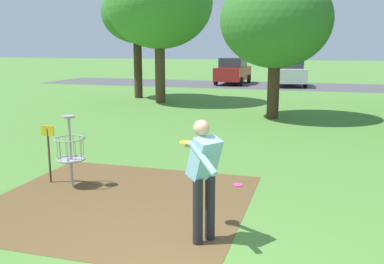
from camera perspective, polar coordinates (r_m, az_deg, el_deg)
name	(u,v)px	position (r m, az deg, el deg)	size (l,w,h in m)	color
dirt_tee_pad	(119,201)	(7.70, -9.73, -9.06)	(4.43, 4.18, 0.01)	brown
disc_golf_basket	(68,148)	(8.51, -16.19, -2.08)	(0.98, 0.58, 1.39)	#9E9EA3
player_foreground_watching	(203,173)	(5.81, 1.54, -5.48)	(0.77, 0.98, 1.71)	#232328
frisbee_mid_grass	(238,185)	(8.45, 6.13, -7.03)	(0.20, 0.20, 0.02)	#E53D99
tree_mid_center	(159,3)	(20.56, -4.40, 16.77)	(4.94, 4.94, 6.72)	#4C3823
tree_mid_right	(276,21)	(16.15, 11.11, 14.35)	(4.02, 4.02, 5.28)	#422D1E
tree_far_left	(137,13)	(22.53, -7.38, 15.40)	(3.56, 3.56, 5.82)	#422D1E
parking_lot_strip	(295,86)	(29.75, 13.56, 5.96)	(36.00, 6.00, 0.01)	#4C4C51
parked_car_leftmost	(233,71)	(30.68, 5.49, 8.10)	(2.10, 4.27, 1.84)	maroon
parked_car_center_left	(289,72)	(29.83, 12.80, 7.78)	(2.57, 4.47, 1.84)	silver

